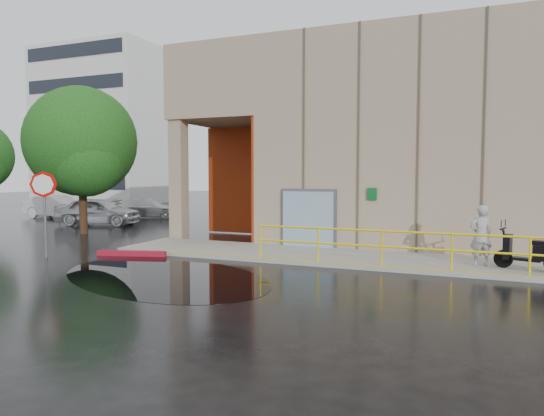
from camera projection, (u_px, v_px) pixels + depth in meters
The scene contains 14 objects.
ground at pixel (229, 284), 12.30m from camera, with size 120.00×120.00×0.00m, color black.
sidewalk at pixel (411, 262), 14.97m from camera, with size 20.00×3.00×0.15m, color gray.
building at pixel (457, 140), 20.27m from camera, with size 20.00×10.17×8.00m.
guardrail at pixel (416, 249), 13.58m from camera, with size 9.56×0.06×1.03m.
distant_building at pixel (105, 127), 48.10m from camera, with size 12.00×8.08×15.00m.
person at pixel (481, 236), 13.81m from camera, with size 0.64×0.42×1.76m, color #9D9DA1.
scooter at pixel (530, 242), 13.19m from camera, with size 1.80×1.04×1.36m.
stop_sign at pixel (44, 196), 16.07m from camera, with size 0.76×0.47×2.88m.
red_curb at pixel (132, 253), 16.47m from camera, with size 2.40×0.18×0.18m, color maroon.
puddle at pixel (163, 276), 13.23m from camera, with size 7.14×4.40×0.01m, color black.
car_a at pixel (98, 211), 26.43m from camera, with size 1.81×4.50×1.53m, color #B7B8BE.
car_b at pixel (57, 207), 30.63m from camera, with size 1.54×4.40×1.45m, color silver.
car_c at pixel (148, 208), 30.76m from camera, with size 1.73×4.27×1.24m, color #B2B4B9.
tree_near at pixel (82, 146), 22.20m from camera, with size 5.05×5.05×6.81m.
Camera 1 is at (5.54, -10.85, 2.78)m, focal length 32.00 mm.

